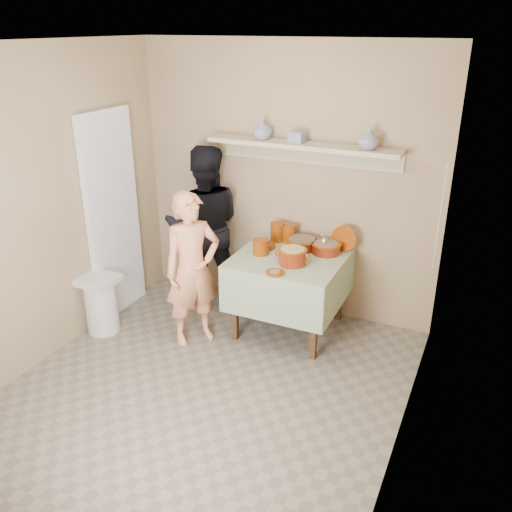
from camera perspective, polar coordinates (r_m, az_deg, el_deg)
The scene contains 22 objects.
ground at distance 4.42m, azimuth -6.05°, elevation -14.64°, with size 3.50×3.50×0.00m, color #73685A.
tile_panel at distance 5.40m, azimuth -14.81°, elevation 4.10°, with size 0.06×0.70×2.00m, color silver.
plate_stack_a at distance 5.24m, azimuth 2.28°, elevation 2.57°, with size 0.14×0.14×0.19m, color #6E2E0C.
plate_stack_b at distance 5.24m, azimuth 3.48°, elevation 2.45°, with size 0.14×0.14×0.17m, color #6E2E0C.
bowl_stack at distance 4.93m, azimuth 0.52°, elevation 0.98°, with size 0.15×0.15×0.15m, color #6E2E0C.
empty_bowl at distance 5.08m, azimuth 1.14°, elevation 1.08°, with size 0.16×0.16×0.05m, color #6E2E0C.
propped_lid at distance 5.06m, azimuth 9.24°, elevation 1.82°, with size 0.24×0.24×0.02m, color #6E2E0C.
vase_right at distance 4.76m, azimuth 11.76°, elevation 12.02°, with size 0.18×0.18×0.19m, color navy.
vase_left at distance 5.09m, azimuth 0.64°, elevation 13.21°, with size 0.18×0.18×0.19m, color navy.
ceramic_box at distance 4.96m, azimuth 4.30°, elevation 12.34°, with size 0.14×0.10×0.10m, color navy.
person_cook at distance 4.81m, azimuth -6.69°, elevation -1.43°, with size 0.52×0.34×1.42m, color #E79064.
person_helper at distance 5.50m, azimuth -5.44°, elevation 3.15°, with size 0.80×0.62×1.64m, color black.
room_shell at distance 3.66m, azimuth -7.11°, elevation 5.66°, with size 3.04×3.54×2.62m.
serving_table at distance 4.98m, azimuth 3.61°, elevation -1.25°, with size 0.97×0.97×0.76m.
cazuela_meat_a at distance 5.08m, azimuth 4.84°, elevation 1.41°, with size 0.30×0.30×0.10m.
cazuela_meat_b at distance 5.00m, azimuth 7.40°, elevation 0.93°, with size 0.28×0.28×0.10m.
ladle at distance 5.00m, azimuth 7.21°, elevation 1.59°, with size 0.08×0.26×0.19m.
cazuela_rice at distance 4.73m, azimuth 3.87°, elevation 0.09°, with size 0.33×0.25×0.14m.
front_plate at distance 4.57m, azimuth 2.04°, elevation -1.75°, with size 0.16×0.16×0.03m.
wall_shelf at distance 5.00m, azimuth 4.95°, elevation 11.31°, with size 1.80×0.25×0.21m.
trash_bin at distance 5.30m, azimuth -15.97°, elevation -4.86°, with size 0.32×0.32×0.56m.
electrical_cord at distance 4.68m, azimuth 18.79°, elevation 3.90°, with size 0.01×0.05×0.90m.
Camera 1 is at (1.86, -2.95, 2.71)m, focal length 38.00 mm.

